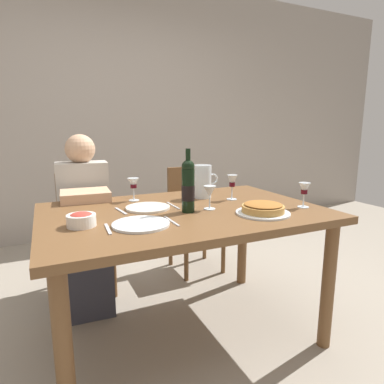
# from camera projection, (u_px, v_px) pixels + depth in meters

# --- Properties ---
(ground_plane) EXTENTS (8.00, 8.00, 0.00)m
(ground_plane) POSITION_uv_depth(u_px,v_px,m) (185.00, 333.00, 1.93)
(ground_plane) COLOR gray
(back_wall) EXTENTS (8.00, 0.10, 2.80)m
(back_wall) POSITION_uv_depth(u_px,v_px,m) (107.00, 110.00, 3.57)
(back_wall) COLOR #A3998E
(back_wall) RESTS_ON ground
(dining_table) EXTENTS (1.50, 1.00, 0.76)m
(dining_table) POSITION_uv_depth(u_px,v_px,m) (184.00, 226.00, 1.80)
(dining_table) COLOR brown
(dining_table) RESTS_ON ground
(wine_bottle) EXTENTS (0.07, 0.07, 0.34)m
(wine_bottle) POSITION_uv_depth(u_px,v_px,m) (187.00, 186.00, 1.70)
(wine_bottle) COLOR black
(wine_bottle) RESTS_ON dining_table
(water_pitcher) EXTENTS (0.17, 0.11, 0.21)m
(water_pitcher) POSITION_uv_depth(u_px,v_px,m) (203.00, 183.00, 2.07)
(water_pitcher) COLOR silver
(water_pitcher) RESTS_ON dining_table
(baked_tart) EXTENTS (0.28, 0.28, 0.06)m
(baked_tart) POSITION_uv_depth(u_px,v_px,m) (263.00, 209.00, 1.69)
(baked_tart) COLOR silver
(baked_tart) RESTS_ON dining_table
(salad_bowl) EXTENTS (0.13, 0.13, 0.07)m
(salad_bowl) POSITION_uv_depth(u_px,v_px,m) (81.00, 219.00, 1.47)
(salad_bowl) COLOR white
(salad_bowl) RESTS_ON dining_table
(wine_glass_left_diner) EXTENTS (0.06, 0.06, 0.16)m
(wine_glass_left_diner) POSITION_uv_depth(u_px,v_px,m) (232.00, 182.00, 2.01)
(wine_glass_left_diner) COLOR silver
(wine_glass_left_diner) RESTS_ON dining_table
(wine_glass_right_diner) EXTENTS (0.06, 0.06, 0.14)m
(wine_glass_right_diner) POSITION_uv_depth(u_px,v_px,m) (304.00, 190.00, 1.81)
(wine_glass_right_diner) COLOR silver
(wine_glass_right_diner) RESTS_ON dining_table
(wine_glass_centre) EXTENTS (0.07, 0.07, 0.14)m
(wine_glass_centre) POSITION_uv_depth(u_px,v_px,m) (133.00, 184.00, 1.98)
(wine_glass_centre) COLOR silver
(wine_glass_centre) RESTS_ON dining_table
(wine_glass_spare) EXTENTS (0.07, 0.07, 0.13)m
(wine_glass_spare) POSITION_uv_depth(u_px,v_px,m) (210.00, 193.00, 1.77)
(wine_glass_spare) COLOR silver
(wine_glass_spare) RESTS_ON dining_table
(dinner_plate_left_setting) EXTENTS (0.27, 0.27, 0.01)m
(dinner_plate_left_setting) POSITION_uv_depth(u_px,v_px,m) (141.00, 224.00, 1.49)
(dinner_plate_left_setting) COLOR silver
(dinner_plate_left_setting) RESTS_ON dining_table
(dinner_plate_right_setting) EXTENTS (0.24, 0.24, 0.01)m
(dinner_plate_right_setting) POSITION_uv_depth(u_px,v_px,m) (148.00, 208.00, 1.80)
(dinner_plate_right_setting) COLOR silver
(dinner_plate_right_setting) RESTS_ON dining_table
(fork_left_setting) EXTENTS (0.02, 0.16, 0.00)m
(fork_left_setting) POSITION_uv_depth(u_px,v_px,m) (108.00, 229.00, 1.43)
(fork_left_setting) COLOR silver
(fork_left_setting) RESTS_ON dining_table
(knife_left_setting) EXTENTS (0.01, 0.18, 0.00)m
(knife_left_setting) POSITION_uv_depth(u_px,v_px,m) (171.00, 221.00, 1.55)
(knife_left_setting) COLOR silver
(knife_left_setting) RESTS_ON dining_table
(knife_right_setting) EXTENTS (0.01, 0.18, 0.00)m
(knife_right_setting) POSITION_uv_depth(u_px,v_px,m) (173.00, 206.00, 1.86)
(knife_right_setting) COLOR silver
(knife_right_setting) RESTS_ON dining_table
(spoon_right_setting) EXTENTS (0.04, 0.16, 0.00)m
(spoon_right_setting) POSITION_uv_depth(u_px,v_px,m) (121.00, 211.00, 1.74)
(spoon_right_setting) COLOR silver
(spoon_right_setting) RESTS_ON dining_table
(chair_left) EXTENTS (0.42, 0.42, 0.87)m
(chair_left) POSITION_uv_depth(u_px,v_px,m) (84.00, 224.00, 2.43)
(chair_left) COLOR brown
(chair_left) RESTS_ON ground
(diner_left) EXTENTS (0.35, 0.52, 1.16)m
(diner_left) POSITION_uv_depth(u_px,v_px,m) (85.00, 216.00, 2.19)
(diner_left) COLOR #B7B2A8
(diner_left) RESTS_ON ground
(chair_right) EXTENTS (0.41, 0.41, 0.87)m
(chair_right) POSITION_uv_depth(u_px,v_px,m) (192.00, 211.00, 2.80)
(chair_right) COLOR brown
(chair_right) RESTS_ON ground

